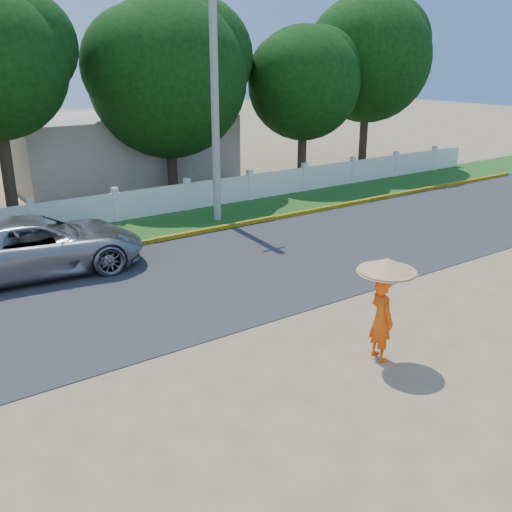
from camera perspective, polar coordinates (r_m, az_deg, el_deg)
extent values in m
plane|color=#9E8460|center=(12.82, 5.12, -7.95)|extent=(120.00, 120.00, 0.00)
cube|color=#38383A|center=(16.21, -5.02, -1.89)|extent=(60.00, 7.00, 0.02)
cube|color=#2D601E|center=(20.71, -12.25, 2.51)|extent=(60.00, 3.50, 0.03)
cube|color=yellow|center=(19.19, -10.29, 1.50)|extent=(40.00, 0.18, 0.16)
cube|color=silver|center=(21.88, -13.83, 4.74)|extent=(40.00, 0.10, 1.10)
cube|color=#B7AD99|center=(28.96, -13.38, 10.38)|extent=(10.00, 6.00, 3.20)
cylinder|color=#969694|center=(20.92, -4.14, 15.48)|extent=(0.28, 0.28, 8.93)
imported|color=#97989E|center=(17.23, -20.94, 0.99)|extent=(6.10, 3.31, 1.62)
imported|color=#FF550D|center=(11.79, 12.42, -6.20)|extent=(0.53, 0.70, 1.74)
cylinder|color=#9C9CA1|center=(11.56, 12.82, -3.14)|extent=(0.02, 0.02, 1.13)
cone|color=tan|center=(11.38, 13.00, -0.89)|extent=(1.19, 1.19, 0.29)
cylinder|color=#473828|center=(28.89, 4.63, 10.76)|extent=(0.44, 0.44, 3.15)
sphere|color=#11410F|center=(28.60, 4.80, 16.83)|extent=(5.39, 5.39, 5.39)
cylinder|color=#473828|center=(32.79, 10.72, 12.19)|extent=(0.44, 0.44, 3.91)
sphere|color=#11410F|center=(32.56, 11.15, 18.80)|extent=(6.64, 6.64, 6.64)
cylinder|color=#473828|center=(23.06, -23.66, 8.30)|extent=(0.44, 0.44, 4.15)
cylinder|color=#473828|center=(26.20, -8.41, 9.70)|extent=(0.44, 0.44, 3.11)
sphere|color=#11410F|center=(25.86, -8.80, 17.21)|extent=(6.83, 6.83, 6.83)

